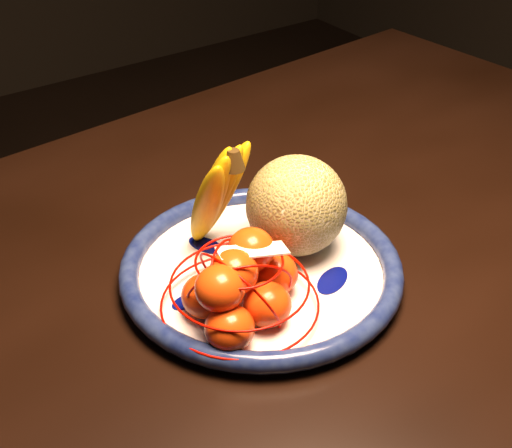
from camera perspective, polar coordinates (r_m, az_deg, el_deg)
dining_table at (r=0.89m, az=0.61°, el=-7.21°), size 1.54×1.00×0.73m
fruit_bowl at (r=0.81m, az=0.41°, el=-3.65°), size 0.32×0.32×0.03m
cantaloupe at (r=0.81m, az=3.25°, el=1.49°), size 0.12×0.12×0.12m
banana_bunch at (r=0.80m, az=-3.43°, el=2.54°), size 0.09×0.10×0.15m
mandarin_bag at (r=0.73m, az=-1.30°, el=-4.96°), size 0.21×0.21×0.11m
price_tag at (r=0.72m, az=-0.28°, el=-2.15°), size 0.08×0.05×0.01m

